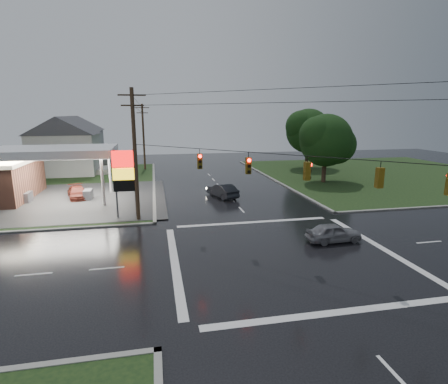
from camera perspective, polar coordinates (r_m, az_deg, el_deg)
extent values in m
plane|color=black|center=(23.44, 9.58, -9.96)|extent=(120.00, 120.00, 0.00)
cube|color=black|center=(50.34, -32.13, 0.50)|extent=(36.00, 36.00, 0.08)
cube|color=black|center=(57.99, 24.71, 2.65)|extent=(36.00, 36.00, 0.08)
cube|color=#2D2D2D|center=(40.97, -28.13, -1.35)|extent=(26.00, 18.00, 0.02)
cylinder|color=silver|center=(36.09, -19.19, 1.66)|extent=(0.30, 0.30, 5.00)
cylinder|color=silver|center=(44.28, -31.09, 2.46)|extent=(0.30, 0.30, 5.00)
cylinder|color=silver|center=(41.96, -18.14, 3.18)|extent=(0.30, 0.30, 5.00)
cube|color=silver|center=(39.63, -26.12, 5.95)|extent=(12.00, 8.00, 0.80)
cube|color=white|center=(39.67, -26.06, 5.35)|extent=(11.40, 7.40, 0.04)
cube|color=#59595E|center=(41.18, -29.53, -0.78)|extent=(0.80, 1.60, 1.10)
cube|color=#59595E|center=(39.69, -21.29, -0.44)|extent=(0.80, 1.60, 1.10)
cylinder|color=#59595E|center=(31.40, -17.24, 1.17)|extent=(0.16, 0.16, 6.00)
cylinder|color=#59595E|center=(31.27, -14.33, 1.30)|extent=(0.16, 0.16, 6.00)
cube|color=red|center=(30.98, -16.03, 5.22)|extent=(2.00, 0.35, 1.40)
cube|color=yellow|center=(31.17, -15.89, 2.85)|extent=(2.00, 0.35, 1.00)
cube|color=black|center=(31.34, -15.78, 1.05)|extent=(2.00, 0.35, 1.00)
cylinder|color=#382619|center=(29.89, -14.30, 5.65)|extent=(0.32, 0.32, 11.00)
cube|color=#382619|center=(29.73, -14.82, 15.06)|extent=(2.20, 0.12, 0.12)
cube|color=#382619|center=(29.70, -14.73, 13.52)|extent=(1.80, 0.12, 0.12)
cylinder|color=#382619|center=(58.29, -13.00, 8.69)|extent=(0.32, 0.32, 10.50)
cube|color=#382619|center=(58.18, -13.23, 13.26)|extent=(2.20, 0.12, 0.12)
cube|color=#382619|center=(58.17, -13.19, 12.47)|extent=(1.80, 0.12, 0.12)
cube|color=#59470C|center=(25.33, -3.98, 5.04)|extent=(0.34, 0.34, 1.10)
cylinder|color=#FF0C07|center=(25.09, -3.94, 5.84)|extent=(0.22, 0.08, 0.22)
cube|color=#59470C|center=(23.11, 3.99, 4.31)|extent=(0.34, 0.34, 1.10)
cylinder|color=#FF0C07|center=(22.87, 4.14, 5.18)|extent=(0.22, 0.08, 0.22)
cube|color=#59470C|center=(21.43, 13.40, 3.34)|extent=(0.34, 0.34, 1.10)
cylinder|color=#FF0C07|center=(21.46, 13.94, 4.35)|extent=(0.08, 0.22, 0.22)
cube|color=#59470C|center=(20.42, 24.05, 2.13)|extent=(0.34, 0.34, 1.10)
cylinder|color=#FF0C07|center=(20.52, 23.82, 3.28)|extent=(0.22, 0.08, 0.22)
cube|color=silver|center=(57.95, -24.42, 5.63)|extent=(9.00, 8.00, 6.00)
cube|color=gray|center=(57.32, -19.01, 3.38)|extent=(1.60, 4.80, 0.80)
cube|color=silver|center=(69.83, -23.08, 6.76)|extent=(9.00, 8.00, 6.00)
cube|color=gray|center=(69.24, -18.58, 4.90)|extent=(1.60, 4.80, 0.80)
cylinder|color=black|center=(47.96, 16.07, 4.46)|extent=(0.56, 0.56, 5.04)
sphere|color=black|center=(47.65, 16.29, 8.10)|extent=(6.80, 6.80, 6.80)
sphere|color=black|center=(48.77, 17.87, 7.35)|extent=(5.10, 5.10, 5.10)
sphere|color=black|center=(46.63, 15.07, 8.97)|extent=(4.76, 4.76, 4.76)
cylinder|color=black|center=(59.94, 13.41, 6.42)|extent=(0.56, 0.56, 5.60)
sphere|color=black|center=(59.69, 13.57, 9.66)|extent=(7.20, 7.20, 7.20)
sphere|color=black|center=(60.77, 14.98, 8.97)|extent=(5.40, 5.40, 5.40)
sphere|color=black|center=(58.71, 12.48, 10.45)|extent=(5.04, 5.04, 5.04)
imported|color=black|center=(38.17, -0.27, 0.26)|extent=(3.03, 4.83, 1.50)
imported|color=slate|center=(26.23, 17.46, -6.33)|extent=(3.97, 1.68, 1.34)
imported|color=#541B13|center=(40.90, -22.82, -0.06)|extent=(2.99, 4.78, 1.29)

